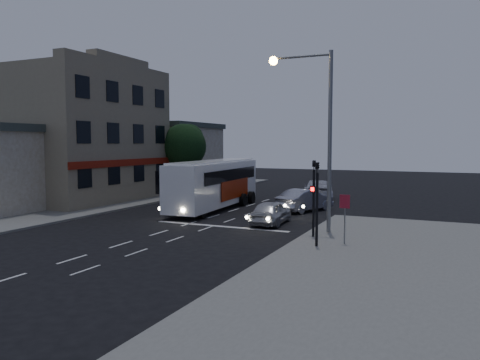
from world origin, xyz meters
The scene contains 15 objects.
ground centered at (0.00, 0.00, 0.00)m, with size 120.00×120.00×0.00m, color black.
sidewalk_near centered at (13.00, -4.00, 0.06)m, with size 12.00×24.00×0.12m, color slate.
sidewalk_far centered at (-13.00, 8.00, 0.06)m, with size 12.00×50.00×0.12m, color slate.
road_markings centered at (1.29, 3.31, 0.00)m, with size 8.00×30.55×0.01m.
tour_bus centered at (-1.43, 7.93, 1.84)m, with size 3.05×11.19×3.40m.
car_suv centered at (4.30, 3.80, 0.68)m, with size 1.60×3.98×1.36m, color #BDBDBF.
car_sedan_a centered at (4.59, 9.59, 0.75)m, with size 1.59×4.57×1.51m, color #9496A5.
car_sedan_b centered at (3.78, 15.99, 0.82)m, with size 2.30×5.65×1.64m, color silver.
traffic_signal_main centered at (7.60, 0.78, 2.42)m, with size 0.25×0.35×4.10m.
traffic_signal_side centered at (8.30, -1.20, 2.42)m, with size 0.18×0.15×4.10m.
regulatory_sign centered at (9.30, -0.24, 1.60)m, with size 0.45×0.12×2.20m.
streetlight centered at (7.34, 2.20, 5.73)m, with size 3.32×0.44×9.00m.
main_building centered at (-13.96, 8.00, 5.16)m, with size 10.12×12.00×11.00m.
low_building_north centered at (-13.50, 20.00, 3.39)m, with size 9.40×9.40×6.50m.
street_tree centered at (-8.21, 15.02, 4.50)m, with size 4.00×4.00×6.20m.
Camera 1 is at (13.54, -20.79, 4.57)m, focal length 35.00 mm.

